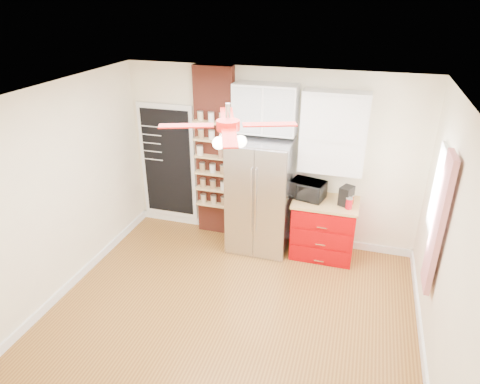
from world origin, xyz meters
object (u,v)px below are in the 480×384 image
(red_cabinet, at_px, (323,228))
(coffee_maker, at_px, (346,196))
(toaster_oven, at_px, (308,190))
(ceiling_fan, at_px, (228,126))
(fridge, at_px, (260,196))
(canister_left, at_px, (349,204))
(pantry_jar_oats, at_px, (200,150))

(red_cabinet, xyz_separation_m, coffee_maker, (0.27, -0.02, 0.58))
(coffee_maker, bearing_deg, toaster_oven, -161.70)
(ceiling_fan, bearing_deg, fridge, 91.76)
(coffee_maker, bearing_deg, red_cabinet, -160.19)
(fridge, relative_size, canister_left, 11.54)
(fridge, distance_m, canister_left, 1.30)
(fridge, distance_m, ceiling_fan, 2.25)
(fridge, height_order, toaster_oven, fridge)
(fridge, xyz_separation_m, red_cabinet, (0.97, 0.05, -0.42))
(toaster_oven, xyz_separation_m, canister_left, (0.60, -0.18, -0.06))
(coffee_maker, distance_m, canister_left, 0.14)
(ceiling_fan, distance_m, toaster_oven, 2.30)
(ceiling_fan, distance_m, pantry_jar_oats, 2.28)
(fridge, relative_size, red_cabinet, 1.86)
(red_cabinet, bearing_deg, coffee_maker, -4.22)
(pantry_jar_oats, bearing_deg, ceiling_fan, -59.46)
(canister_left, distance_m, pantry_jar_oats, 2.35)
(red_cabinet, distance_m, canister_left, 0.63)
(toaster_oven, bearing_deg, coffee_maker, 7.97)
(fridge, xyz_separation_m, coffee_maker, (1.24, 0.03, 0.16))
(red_cabinet, bearing_deg, toaster_oven, 172.81)
(fridge, relative_size, ceiling_fan, 1.25)
(toaster_oven, relative_size, coffee_maker, 1.76)
(fridge, bearing_deg, pantry_jar_oats, 171.68)
(pantry_jar_oats, bearing_deg, red_cabinet, -2.79)
(toaster_oven, xyz_separation_m, pantry_jar_oats, (-1.69, 0.06, 0.41))
(canister_left, bearing_deg, fridge, 175.95)
(fridge, bearing_deg, red_cabinet, 2.95)
(coffee_maker, height_order, canister_left, coffee_maker)
(red_cabinet, xyz_separation_m, pantry_jar_oats, (-1.97, 0.10, 0.99))
(fridge, height_order, pantry_jar_oats, fridge)
(fridge, relative_size, pantry_jar_oats, 12.70)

